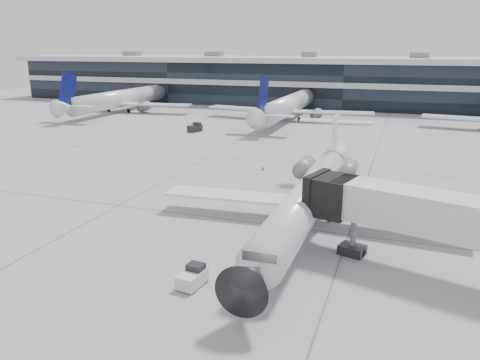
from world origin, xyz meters
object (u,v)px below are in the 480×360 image
at_px(jet_bridge, 454,219).
at_px(baggage_tug, 193,277).
at_px(ramp_worker, 258,267).
at_px(regional_jet, 309,195).

relative_size(jet_bridge, baggage_tug, 7.93).
distance_m(ramp_worker, baggage_tug, 3.93).
relative_size(regional_jet, jet_bridge, 1.84).
height_order(ramp_worker, baggage_tug, ramp_worker).
xyz_separation_m(ramp_worker, baggage_tug, (-3.43, -1.88, -0.31)).
bearing_deg(jet_bridge, regional_jet, 163.46).
xyz_separation_m(regional_jet, ramp_worker, (-0.96, -10.23, -1.53)).
xyz_separation_m(regional_jet, jet_bridge, (9.71, -6.30, 1.51)).
height_order(regional_jet, jet_bridge, regional_jet).
bearing_deg(baggage_tug, regional_jet, 77.68).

